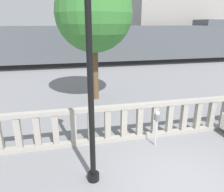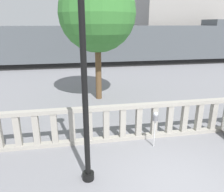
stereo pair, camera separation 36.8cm
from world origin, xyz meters
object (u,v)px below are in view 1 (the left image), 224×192
(tree_left, at_px, (94,14))
(lamppost, at_px, (90,63))
(parking_meter, at_px, (157,118))
(train_far, at_px, (108,38))
(train_near, at_px, (91,45))

(tree_left, bearing_deg, lamppost, -99.24)
(parking_meter, distance_m, tree_left, 6.53)
(parking_meter, distance_m, train_far, 27.51)
(lamppost, bearing_deg, train_far, 77.51)
(train_far, distance_m, tree_left, 22.59)
(train_near, distance_m, tree_left, 10.61)
(train_far, height_order, tree_left, tree_left)
(lamppost, height_order, train_far, lamppost)
(train_far, relative_size, tree_left, 3.19)
(lamppost, distance_m, train_near, 17.11)
(lamppost, bearing_deg, tree_left, 80.76)
(lamppost, xyz_separation_m, train_near, (2.21, 16.92, -1.20))
(parking_meter, height_order, train_near, train_near)
(lamppost, bearing_deg, parking_meter, 28.65)
(lamppost, bearing_deg, train_near, 82.57)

